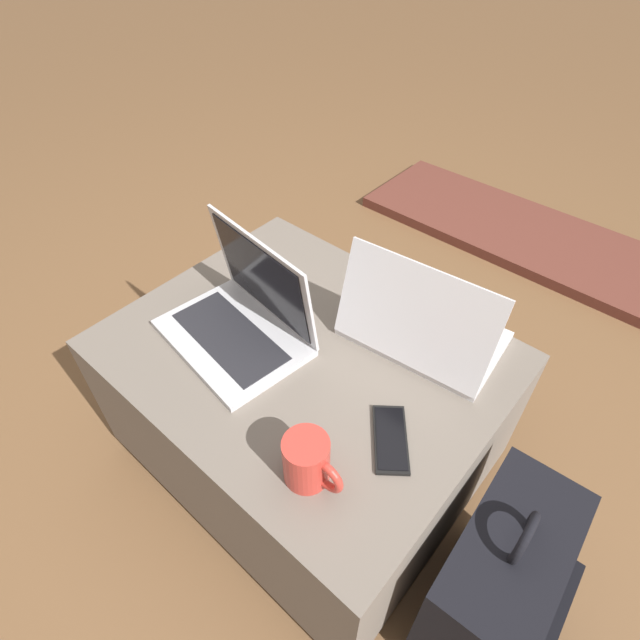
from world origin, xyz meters
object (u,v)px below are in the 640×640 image
(cell_phone, at_px, (391,439))
(coffee_mug, at_px, (308,461))
(laptop_near, at_px, (242,317))
(backpack, at_px, (497,587))
(laptop_far, at_px, (421,327))

(cell_phone, xyz_separation_m, coffee_mug, (-0.07, -0.16, 0.05))
(laptop_near, relative_size, backpack, 0.77)
(cell_phone, height_order, backpack, backpack)
(laptop_near, xyz_separation_m, coffee_mug, (0.36, -0.17, -0.00))
(laptop_near, xyz_separation_m, backpack, (0.72, -0.00, -0.31))
(cell_phone, xyz_separation_m, backpack, (0.29, 0.01, -0.26))
(laptop_near, xyz_separation_m, laptop_far, (0.32, 0.24, -0.00))
(laptop_far, bearing_deg, coffee_mug, 89.01)
(backpack, distance_m, coffee_mug, 0.50)
(coffee_mug, bearing_deg, backpack, 25.34)
(laptop_far, height_order, coffee_mug, laptop_far)
(laptop_far, relative_size, backpack, 0.78)
(cell_phone, height_order, coffee_mug, coffee_mug)
(laptop_near, relative_size, laptop_far, 0.99)
(laptop_near, bearing_deg, laptop_far, 44.16)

